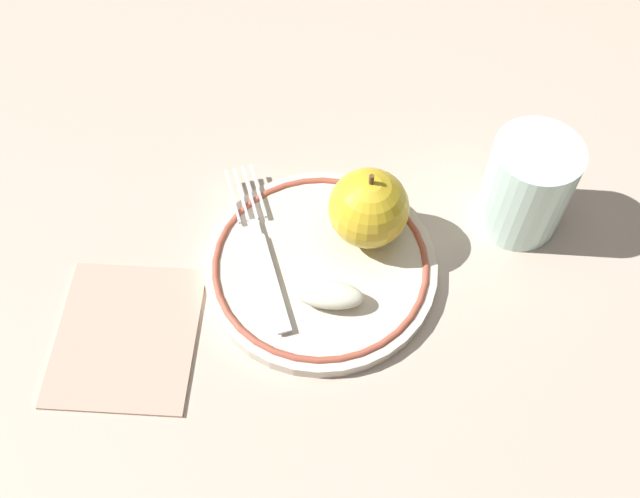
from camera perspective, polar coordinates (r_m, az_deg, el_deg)
name	(u,v)px	position (r m, az deg, el deg)	size (l,w,h in m)	color
ground_plane	(317,253)	(0.63, -0.24, -0.30)	(2.00, 2.00, 0.00)	#BCA895
plate	(320,266)	(0.62, 0.00, -1.37)	(0.20, 0.20, 0.02)	beige
apple_red_whole	(369,208)	(0.60, 3.91, 3.29)	(0.07, 0.07, 0.08)	gold
apple_slice_front	(334,294)	(0.58, 1.10, -3.60)	(0.06, 0.03, 0.02)	white
fork	(261,249)	(0.62, -4.72, 0.02)	(0.04, 0.18, 0.00)	silver
drinking_glass	(527,186)	(0.64, 16.20, 4.86)	(0.08, 0.08, 0.09)	silver
napkin_folded	(126,335)	(0.61, -15.25, -6.63)	(0.12, 0.13, 0.01)	tan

